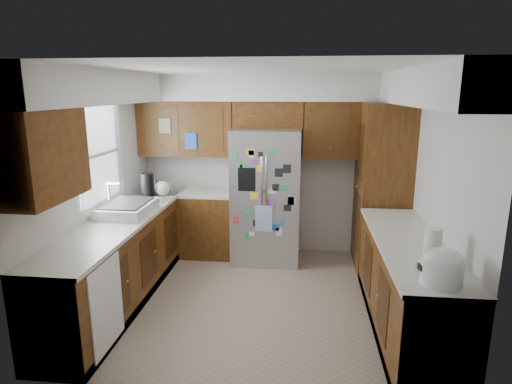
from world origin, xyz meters
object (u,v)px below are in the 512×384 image
(paper_towel, at_px, (432,246))
(fridge, at_px, (267,196))
(pantry, at_px, (382,187))
(rice_cooker, at_px, (442,266))

(paper_towel, bearing_deg, fridge, 124.93)
(pantry, bearing_deg, fridge, 177.94)
(fridge, bearing_deg, rice_cooker, -59.87)
(rice_cooker, xyz_separation_m, paper_towel, (0.04, 0.38, 0.01))
(fridge, relative_size, paper_towel, 5.96)
(pantry, height_order, rice_cooker, pantry)
(rice_cooker, distance_m, paper_towel, 0.38)
(pantry, xyz_separation_m, fridge, (-1.50, 0.05, -0.17))
(rice_cooker, bearing_deg, paper_towel, 84.31)
(pantry, bearing_deg, paper_towel, -89.00)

